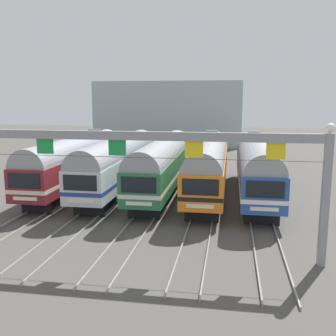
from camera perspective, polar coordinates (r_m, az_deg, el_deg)
name	(u,v)px	position (r m, az deg, el deg)	size (l,w,h in m)	color
ground_plane	(163,193)	(33.97, -0.72, -3.65)	(160.00, 160.00, 0.00)	#4C4944
track_bed	(186,161)	(50.47, 2.60, 0.98)	(17.15, 70.00, 0.15)	gray
commuter_train_maroon	(76,160)	(35.61, -13.23, 1.13)	(2.88, 18.06, 5.05)	maroon
commuter_train_silver	(119,161)	(34.31, -7.18, 0.99)	(2.88, 18.06, 4.77)	silver
commuter_train_green	(163,162)	(33.43, -0.73, 0.82)	(2.88, 18.06, 4.77)	#236B42
commuter_train_orange	(209,164)	(32.99, 5.97, 0.65)	(2.88, 18.06, 5.05)	orange
commuter_train_blue	(256,165)	(33.02, 12.76, 0.46)	(2.88, 18.06, 5.05)	#284C9E
catenary_gantry	(117,156)	(20.04, -7.40, 1.82)	(20.88, 0.44, 6.97)	gray
maintenance_building	(170,113)	(69.99, 0.25, 7.99)	(25.11, 10.00, 10.94)	#9EB2B7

